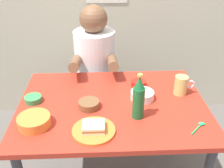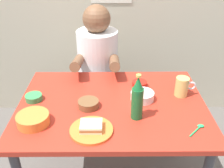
{
  "view_description": "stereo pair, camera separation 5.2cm",
  "coord_description": "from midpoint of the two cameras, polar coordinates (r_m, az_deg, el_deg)",
  "views": [
    {
      "loc": [
        -0.06,
        -1.27,
        1.6
      ],
      "look_at": [
        0.0,
        0.05,
        0.84
      ],
      "focal_mm": 41.57,
      "sensor_mm": 36.0,
      "label": 1
    },
    {
      "loc": [
        -0.01,
        -1.27,
        1.6
      ],
      "look_at": [
        0.0,
        0.05,
        0.84
      ],
      "focal_mm": 41.57,
      "sensor_mm": 36.0,
      "label": 2
    }
  ],
  "objects": [
    {
      "name": "sambal_bowl_red",
      "position": [
        1.71,
        5.0,
        0.18
      ],
      "size": [
        0.1,
        0.1,
        0.03
      ],
      "color": "#B21E14",
      "rests_on": "dining_table"
    },
    {
      "name": "dip_bowl_green",
      "position": [
        1.61,
        -17.85,
        -3.14
      ],
      "size": [
        0.1,
        0.1,
        0.03
      ],
      "color": "#388C4C",
      "rests_on": "dining_table"
    },
    {
      "name": "stool",
      "position": [
        2.28,
        -4.11,
        -3.53
      ],
      "size": [
        0.34,
        0.34,
        0.45
      ],
      "color": "#4C4C51",
      "rests_on": "ground"
    },
    {
      "name": "condiment_bowl_brown",
      "position": [
        1.49,
        -6.08,
        -4.43
      ],
      "size": [
        0.12,
        0.12,
        0.04
      ],
      "color": "brown",
      "rests_on": "dining_table"
    },
    {
      "name": "beer_bottle",
      "position": [
        1.36,
        4.8,
        -3.17
      ],
      "size": [
        0.06,
        0.06,
        0.26
      ],
      "color": "#19602D",
      "rests_on": "dining_table"
    },
    {
      "name": "soup_bowl_orange",
      "position": [
        1.42,
        -17.78,
        -7.71
      ],
      "size": [
        0.17,
        0.17,
        0.05
      ],
      "color": "orange",
      "rests_on": "dining_table"
    },
    {
      "name": "person_seated",
      "position": [
        2.07,
        -4.53,
        5.98
      ],
      "size": [
        0.33,
        0.56,
        0.72
      ],
      "color": "white",
      "rests_on": "stool"
    },
    {
      "name": "rice_bowl_white",
      "position": [
        1.57,
        5.73,
        -2.41
      ],
      "size": [
        0.14,
        0.14,
        0.05
      ],
      "color": "silver",
      "rests_on": "dining_table"
    },
    {
      "name": "beer_mug",
      "position": [
        1.64,
        14.12,
        -0.27
      ],
      "size": [
        0.13,
        0.08,
        0.12
      ],
      "color": "#D1BC66",
      "rests_on": "dining_table"
    },
    {
      "name": "spoon",
      "position": [
        1.42,
        17.74,
        -8.76
      ],
      "size": [
        0.1,
        0.09,
        0.01
      ],
      "color": "#26A559",
      "rests_on": "dining_table"
    },
    {
      "name": "dining_table",
      "position": [
        1.59,
        -0.85,
        -6.96
      ],
      "size": [
        1.1,
        0.8,
        0.74
      ],
      "color": "#B72D1E",
      "rests_on": "ground"
    },
    {
      "name": "plate_orange",
      "position": [
        1.33,
        -5.17,
        -10.17
      ],
      "size": [
        0.22,
        0.22,
        0.01
      ],
      "primitive_type": "cylinder",
      "color": "orange",
      "rests_on": "dining_table"
    },
    {
      "name": "sandwich",
      "position": [
        1.31,
        -5.22,
        -9.34
      ],
      "size": [
        0.11,
        0.09,
        0.04
      ],
      "color": "beige",
      "rests_on": "plate_orange"
    }
  ]
}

